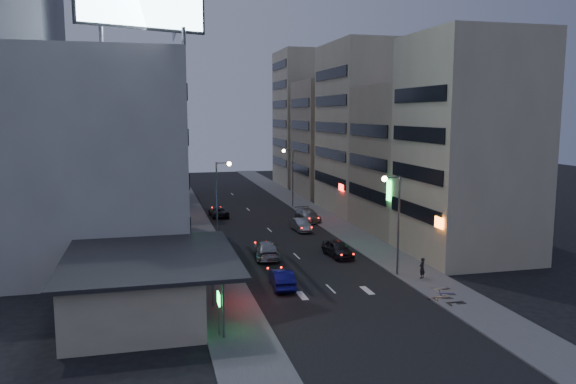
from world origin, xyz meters
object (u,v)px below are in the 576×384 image
object	(u,v)px
parked_car_right_near	(338,249)
road_car_blue	(282,278)
scooter_black_a	(463,293)
road_car_silver	(267,250)
scooter_silver_a	(451,289)
scooter_silver_b	(446,280)
parked_car_right_mid	(301,225)
parked_car_left	(219,212)
scooter_black_b	(446,289)
person	(422,268)
parked_car_right_far	(308,215)
scooter_blue	(455,286)

from	to	relation	value
parked_car_right_near	road_car_blue	world-z (taller)	parked_car_right_near
parked_car_right_near	scooter_black_a	world-z (taller)	parked_car_right_near
road_car_silver	scooter_silver_a	world-z (taller)	road_car_silver
road_car_blue	scooter_silver_b	world-z (taller)	road_car_blue
parked_car_right_mid	parked_car_left	bearing A→B (deg)	121.84
road_car_blue	scooter_silver_b	distance (m)	12.29
parked_car_right_near	scooter_silver_b	distance (m)	11.95
parked_car_left	scooter_silver_a	xyz separation A→B (m)	(12.19, -35.58, 0.04)
road_car_silver	parked_car_right_mid	bearing A→B (deg)	-112.63
parked_car_right_near	scooter_black_b	bearing A→B (deg)	-78.97
road_car_blue	scooter_silver_a	bearing A→B (deg)	158.80
road_car_blue	person	distance (m)	11.21
parked_car_left	parked_car_right_far	distance (m)	11.61
road_car_blue	scooter_blue	distance (m)	12.62
parked_car_right_mid	scooter_black_b	distance (m)	24.80
road_car_blue	road_car_silver	world-z (taller)	road_car_silver
road_car_silver	scooter_silver_a	size ratio (longest dim) A/B	2.94
road_car_silver	scooter_silver_b	world-z (taller)	road_car_silver
road_car_silver	scooter_blue	world-z (taller)	road_car_silver
parked_car_left	person	distance (m)	33.32
parked_car_left	person	size ratio (longest dim) A/B	2.77
parked_car_left	scooter_silver_b	distance (m)	35.94
scooter_silver_a	scooter_silver_b	size ratio (longest dim) A/B	0.99
scooter_blue	parked_car_left	bearing A→B (deg)	35.34
parked_car_right_far	scooter_silver_b	size ratio (longest dim) A/B	2.80
parked_car_right_mid	person	size ratio (longest dim) A/B	2.55
scooter_silver_b	scooter_blue	bearing A→B (deg)	165.60
scooter_silver_a	scooter_blue	xyz separation A→B (m)	(0.64, 0.66, -0.04)
scooter_black_a	scooter_silver_b	distance (m)	3.19
parked_car_right_mid	scooter_black_a	xyz separation A→B (m)	(4.59, -25.81, 0.01)
parked_car_right_near	scooter_black_a	xyz separation A→B (m)	(4.27, -14.11, -0.05)
road_car_blue	parked_car_right_far	bearing A→B (deg)	-105.93
parked_car_right_mid	road_car_silver	bearing A→B (deg)	-123.85
road_car_blue	parked_car_right_mid	bearing A→B (deg)	-104.95
parked_car_right_near	scooter_silver_a	xyz separation A→B (m)	(4.02, -13.02, -0.08)
road_car_blue	scooter_black_a	world-z (taller)	road_car_blue
road_car_blue	scooter_silver_b	size ratio (longest dim) A/B	2.38
person	scooter_black_b	xyz separation A→B (m)	(-0.40, -4.36, -0.30)
scooter_blue	scooter_black_b	bearing A→B (deg)	128.55
road_car_silver	scooter_blue	xyz separation A→B (m)	(11.07, -13.42, -0.14)
parked_car_right_far	road_car_blue	size ratio (longest dim) A/B	1.18
parked_car_right_far	scooter_silver_b	bearing A→B (deg)	-87.44
scooter_black_b	scooter_silver_b	bearing A→B (deg)	-37.14
road_car_silver	scooter_black_a	distance (m)	18.55
scooter_black_a	scooter_blue	xyz separation A→B (m)	(0.38, 1.75, -0.07)
road_car_silver	scooter_black_b	xyz separation A→B (m)	(10.11, -13.83, -0.12)
parked_car_right_near	scooter_silver_a	world-z (taller)	parked_car_right_near
parked_car_right_near	parked_car_left	distance (m)	24.00
parked_car_right_far	scooter_blue	size ratio (longest dim) A/B	3.07
parked_car_right_mid	scooter_silver_b	bearing A→B (deg)	-81.36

